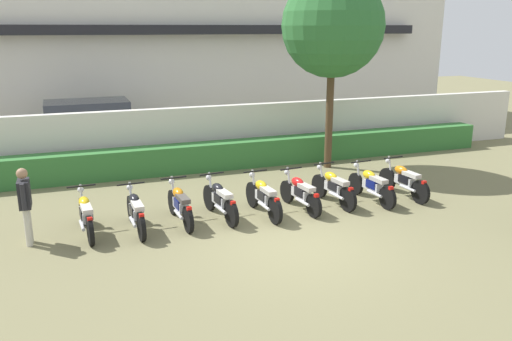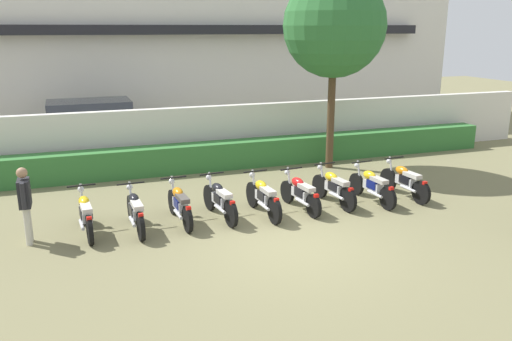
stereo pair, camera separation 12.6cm
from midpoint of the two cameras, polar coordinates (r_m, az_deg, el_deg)
ground at (r=10.78m, az=3.71°, el=-7.99°), size 60.00×60.00×0.00m
building at (r=24.20m, az=-10.75°, el=14.32°), size 25.61×6.50×7.89m
compound_wall at (r=16.79m, az=-5.72°, el=3.81°), size 24.33×0.30×1.87m
hedge_row at (r=16.24m, az=-5.05°, el=1.57°), size 19.46×0.70×0.84m
parked_car at (r=18.72m, az=-17.49°, el=4.38°), size 4.53×2.12×1.89m
tree_near_inspector at (r=16.12m, az=8.13°, el=15.30°), size 3.05×3.05×5.84m
motorcycle_in_row_0 at (r=11.66m, az=-18.36°, el=-4.57°), size 0.60×1.87×0.96m
motorcycle_in_row_1 at (r=11.57m, az=-13.28°, el=-4.35°), size 0.60×1.81×0.96m
motorcycle_in_row_2 at (r=11.85m, az=-8.59°, el=-3.65°), size 0.60×1.85×0.95m
motorcycle_in_row_3 at (r=12.04m, az=-4.25°, el=-3.17°), size 0.60×1.88×0.97m
motorcycle_in_row_4 at (r=12.20m, az=0.51°, el=-2.86°), size 0.60×1.89×0.97m
motorcycle_in_row_5 at (r=12.60m, az=4.55°, el=-2.40°), size 0.60×1.78×0.94m
motorcycle_in_row_6 at (r=13.08m, az=8.16°, el=-1.78°), size 0.60×1.83×0.96m
motorcycle_in_row_7 at (r=13.45m, az=12.21°, el=-1.54°), size 0.60×1.90×0.94m
motorcycle_in_row_8 at (r=14.04m, az=15.55°, el=-1.01°), size 0.60×1.89×0.96m
inspector_person at (r=11.43m, az=-24.15°, el=-2.97°), size 0.22×0.65×1.60m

